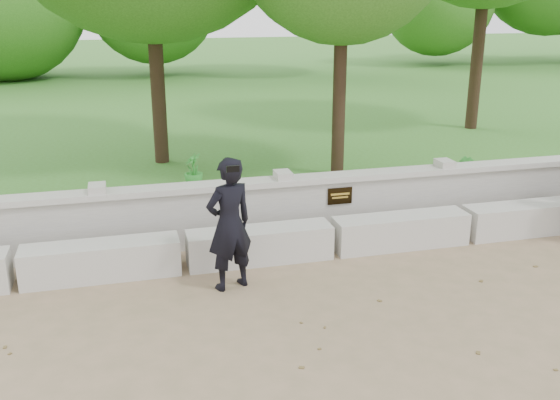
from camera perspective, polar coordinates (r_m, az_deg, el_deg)
The scene contains 7 objects.
ground at distance 6.93m, azimuth 10.05°, elevation -10.71°, with size 80.00×80.00×0.00m, color #93775A.
lawn at distance 19.92m, azimuth -6.94°, elevation 8.68°, with size 40.00×22.00×0.25m, color #37651F.
concrete_bench at distance 8.43m, azimuth 4.80°, elevation -3.45°, with size 11.90×0.45×0.45m.
parapet_wall at distance 8.97m, azimuth 3.36°, elevation -0.46°, with size 12.50×0.35×0.90m.
man_main at distance 7.25m, azimuth -4.66°, elevation -2.22°, with size 0.68×0.63×1.60m.
shrub_b at distance 10.71m, azimuth 16.60°, elevation 2.26°, with size 0.31×0.25×0.56m, color #2F8B2F.
shrub_d at distance 10.60m, azimuth -7.92°, elevation 2.72°, with size 0.32×0.29×0.58m, color #2F8B2F.
Camera 1 is at (-2.67, -5.48, 3.30)m, focal length 40.00 mm.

